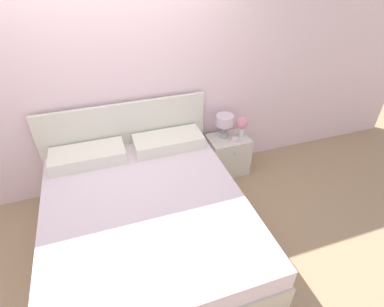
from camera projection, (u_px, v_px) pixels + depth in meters
ground_plane at (133, 180)px, 3.86m from camera, size 12.00×12.00×0.00m
wall_back at (117, 82)px, 3.17m from camera, size 8.00×0.06×2.60m
bed at (146, 218)px, 2.92m from camera, size 1.88×2.12×1.09m
nightstand at (227, 155)px, 3.88m from camera, size 0.50×0.39×0.51m
table_lamp at (225, 122)px, 3.64m from camera, size 0.22×0.22×0.30m
flower_vase at (242, 124)px, 3.68m from camera, size 0.15×0.15×0.26m
teacup at (235, 140)px, 3.64m from camera, size 0.12×0.12×0.06m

